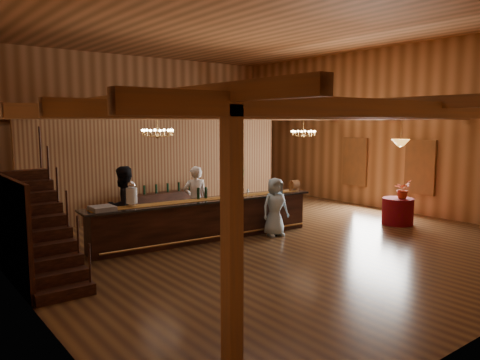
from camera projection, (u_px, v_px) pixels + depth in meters
floor at (244, 232)px, 12.84m from camera, size 14.00×14.00×0.00m
ceiling at (244, 25)px, 12.16m from camera, size 14.00×14.00×0.00m
wall_back at (132, 128)px, 18.00m from camera, size 12.00×0.10×5.50m
wall_right at (380, 129)px, 16.14m from camera, size 0.10×14.00×5.50m
beam_grid at (233, 113)px, 12.84m from camera, size 11.90×13.90×0.39m
support_posts at (256, 176)px, 12.25m from camera, size 9.20×10.20×3.20m
partition_wall at (165, 167)px, 15.10m from camera, size 9.00×0.18×3.10m
window_right_front at (420, 167)px, 15.00m from camera, size 0.12×1.05×1.75m
window_right_back at (355, 162)px, 17.04m from camera, size 0.12×1.05×1.75m
staircase at (41, 228)px, 8.83m from camera, size 1.00×2.80×2.00m
backroom_boxes at (144, 190)px, 16.92m from camera, size 4.10×0.60×1.10m
tasting_bar at (205, 219)px, 11.91m from camera, size 6.28×1.29×1.05m
beverage_dispenser at (132, 194)px, 10.82m from camera, size 0.26×0.26×0.60m
glass_rack_tray at (102, 208)px, 10.38m from camera, size 0.50×0.50×0.10m
raffle_drum at (294, 185)px, 13.34m from camera, size 0.34×0.24×0.30m
bar_bottle_0 at (198, 194)px, 11.86m from camera, size 0.07×0.07×0.30m
bar_bottle_1 at (206, 193)px, 11.98m from camera, size 0.07×0.07×0.30m
backbar_shelf at (168, 204)px, 14.81m from camera, size 2.84×0.58×0.79m
round_table at (398, 211)px, 13.73m from camera, size 0.90×0.90×0.78m
chandelier_left at (158, 132)px, 12.01m from camera, size 0.80×0.80×0.63m
chandelier_right at (303, 133)px, 15.66m from camera, size 0.80×0.80×0.73m
pendant_lamp at (401, 143)px, 13.48m from camera, size 0.52×0.52×0.90m
bartender at (195, 199)px, 12.66m from camera, size 0.78×0.66×1.82m
staff_second at (123, 206)px, 11.32m from camera, size 1.12×0.98×1.94m
guest at (275, 207)px, 12.31m from camera, size 0.83×0.62×1.54m
floor_plant at (235, 187)px, 16.78m from camera, size 0.85×0.76×1.31m
table_flowers at (403, 189)px, 13.62m from camera, size 0.54×0.48×0.55m
table_vase at (402, 194)px, 13.62m from camera, size 0.19×0.19×0.29m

